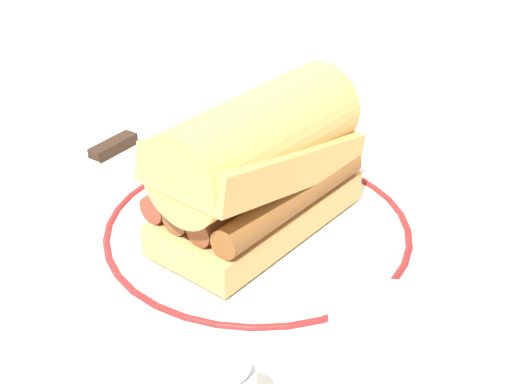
% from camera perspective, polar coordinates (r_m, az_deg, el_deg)
% --- Properties ---
extents(ground_plane, '(1.50, 1.50, 0.00)m').
position_cam_1_polar(ground_plane, '(0.59, -2.02, -4.53)').
color(ground_plane, silver).
extents(plate, '(0.27, 0.27, 0.01)m').
position_cam_1_polar(plate, '(0.60, 0.00, -3.04)').
color(plate, white).
rests_on(plate, ground_plane).
extents(sausage_sandwich, '(0.20, 0.14, 0.12)m').
position_cam_1_polar(sausage_sandwich, '(0.57, -0.00, 2.31)').
color(sausage_sandwich, tan).
rests_on(sausage_sandwich, plate).
extents(butter_knife, '(0.14, 0.07, 0.01)m').
position_cam_1_polar(butter_knife, '(0.73, -12.70, 2.53)').
color(butter_knife, silver).
rests_on(butter_knife, ground_plane).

